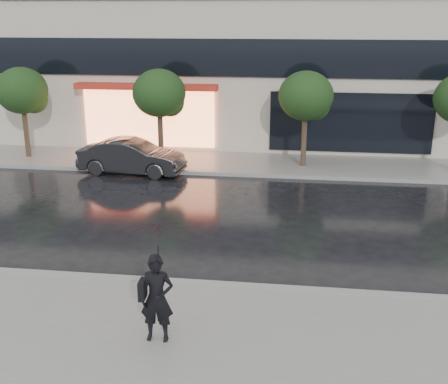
# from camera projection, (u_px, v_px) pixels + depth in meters

# --- Properties ---
(ground) EXTENTS (120.00, 120.00, 0.00)m
(ground) POSITION_uv_depth(u_px,v_px,m) (183.00, 268.00, 14.21)
(ground) COLOR black
(ground) RESTS_ON ground
(sidewalk_near) EXTENTS (60.00, 4.50, 0.12)m
(sidewalk_near) POSITION_uv_depth(u_px,v_px,m) (151.00, 335.00, 11.13)
(sidewalk_near) COLOR slate
(sidewalk_near) RESTS_ON ground
(sidewalk_far) EXTENTS (60.00, 3.50, 0.12)m
(sidewalk_far) POSITION_uv_depth(u_px,v_px,m) (232.00, 163.00, 23.87)
(sidewalk_far) COLOR slate
(sidewalk_far) RESTS_ON ground
(curb_near) EXTENTS (60.00, 0.25, 0.14)m
(curb_near) POSITION_uv_depth(u_px,v_px,m) (175.00, 283.00, 13.25)
(curb_near) COLOR gray
(curb_near) RESTS_ON ground
(curb_far) EXTENTS (60.00, 0.25, 0.14)m
(curb_far) POSITION_uv_depth(u_px,v_px,m) (226.00, 174.00, 22.22)
(curb_far) COLOR gray
(curb_far) RESTS_ON ground
(tree_far_west) EXTENTS (2.20, 2.20, 3.99)m
(tree_far_west) POSITION_uv_depth(u_px,v_px,m) (24.00, 92.00, 23.92)
(tree_far_west) COLOR #33261C
(tree_far_west) RESTS_ON ground
(tree_mid_west) EXTENTS (2.20, 2.20, 3.99)m
(tree_mid_west) POSITION_uv_depth(u_px,v_px,m) (161.00, 95.00, 23.16)
(tree_mid_west) COLOR #33261C
(tree_mid_west) RESTS_ON ground
(tree_mid_east) EXTENTS (2.20, 2.20, 3.99)m
(tree_mid_east) POSITION_uv_depth(u_px,v_px,m) (307.00, 98.00, 22.40)
(tree_mid_east) COLOR #33261C
(tree_mid_east) RESTS_ON ground
(parked_car) EXTENTS (4.32, 1.86, 1.38)m
(parked_car) POSITION_uv_depth(u_px,v_px,m) (132.00, 157.00, 22.31)
(parked_car) COLOR black
(parked_car) RESTS_ON ground
(pedestrian_with_umbrella) EXTENTS (0.94, 0.96, 2.41)m
(pedestrian_with_umbrella) POSITION_uv_depth(u_px,v_px,m) (157.00, 267.00, 10.42)
(pedestrian_with_umbrella) COLOR black
(pedestrian_with_umbrella) RESTS_ON sidewalk_near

